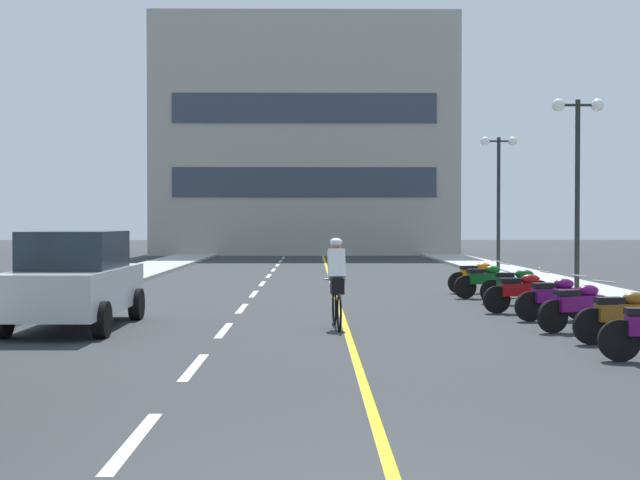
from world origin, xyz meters
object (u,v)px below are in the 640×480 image
at_px(street_lamp_mid, 578,151).
at_px(motorcycle_4, 555,297).
at_px(motorcycle_3, 579,306).
at_px(motorcycle_2, 624,315).
at_px(motorcycle_5, 522,292).
at_px(motorcycle_7, 485,280).
at_px(street_lamp_far, 499,173).
at_px(motorcycle_6, 516,285).
at_px(cyclist_rider, 337,281).
at_px(motorcycle_8, 477,276).
at_px(parked_car_near, 75,279).

bearing_deg(street_lamp_mid, motorcycle_4, -110.43).
bearing_deg(motorcycle_3, motorcycle_2, -81.37).
bearing_deg(motorcycle_4, motorcycle_3, -91.83).
bearing_deg(motorcycle_5, motorcycle_7, 90.79).
xyz_separation_m(motorcycle_3, motorcycle_4, (0.06, 1.74, 0.00)).
relative_size(street_lamp_mid, motorcycle_7, 3.17).
relative_size(motorcycle_5, motorcycle_7, 1.01).
distance_m(street_lamp_mid, street_lamp_far, 10.22).
relative_size(motorcycle_6, cyclist_rider, 0.93).
height_order(street_lamp_mid, motorcycle_6, street_lamp_mid).
xyz_separation_m(motorcycle_6, motorcycle_7, (-0.39, 1.77, 0.00)).
xyz_separation_m(motorcycle_8, cyclist_rider, (-4.17, -7.89, 0.41)).
bearing_deg(motorcycle_7, motorcycle_4, -85.89).
relative_size(parked_car_near, motorcycle_6, 2.55).
distance_m(motorcycle_3, motorcycle_7, 6.89).
bearing_deg(street_lamp_far, motorcycle_3, -97.90).
relative_size(parked_car_near, motorcycle_4, 2.50).
height_order(parked_car_near, motorcycle_5, parked_car_near).
bearing_deg(motorcycle_8, motorcycle_5, -90.58).
bearing_deg(motorcycle_3, parked_car_near, 176.21).
distance_m(motorcycle_4, motorcycle_8, 6.79).
bearing_deg(motorcycle_7, motorcycle_3, -87.38).
bearing_deg(motorcycle_8, street_lamp_far, 74.69).
height_order(street_lamp_far, motorcycle_2, street_lamp_far).
distance_m(motorcycle_6, cyclist_rider, 6.33).
bearing_deg(motorcycle_5, parked_car_near, -164.02).
height_order(motorcycle_2, cyclist_rider, cyclist_rider).
height_order(motorcycle_3, motorcycle_5, same).
bearing_deg(cyclist_rider, motorcycle_3, -8.31).
distance_m(motorcycle_3, motorcycle_4, 1.74).
relative_size(street_lamp_far, motorcycle_7, 3.14).
bearing_deg(motorcycle_8, motorcycle_2, -87.45).
distance_m(motorcycle_4, motorcycle_5, 1.49).
relative_size(motorcycle_2, motorcycle_5, 1.00).
height_order(street_lamp_far, motorcycle_6, street_lamp_far).
bearing_deg(motorcycle_4, street_lamp_mid, 69.57).
height_order(motorcycle_7, cyclist_rider, cyclist_rider).
distance_m(parked_car_near, motorcycle_8, 12.05).
bearing_deg(street_lamp_mid, motorcycle_5, -117.99).
bearing_deg(motorcycle_2, parked_car_near, 166.99).
height_order(motorcycle_2, motorcycle_5, same).
xyz_separation_m(street_lamp_mid, parked_car_near, (-11.90, -8.01, -3.09)).
distance_m(street_lamp_far, cyclist_rider, 19.74).
distance_m(parked_car_near, motorcycle_6, 10.39).
bearing_deg(motorcycle_4, street_lamp_far, 81.49).
bearing_deg(motorcycle_7, cyclist_rider, -123.05).
xyz_separation_m(motorcycle_2, motorcycle_6, (-0.17, 6.70, 0.00)).
relative_size(motorcycle_8, cyclist_rider, 0.95).
relative_size(street_lamp_far, motorcycle_8, 3.14).
height_order(motorcycle_6, cyclist_rider, cyclist_rider).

